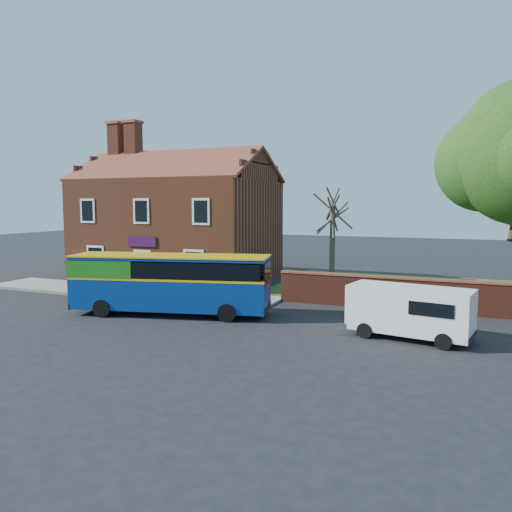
% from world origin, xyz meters
% --- Properties ---
extents(ground, '(120.00, 120.00, 0.00)m').
position_xyz_m(ground, '(0.00, 0.00, 0.00)').
color(ground, black).
rests_on(ground, ground).
extents(pavement, '(18.00, 3.50, 0.12)m').
position_xyz_m(pavement, '(-7.00, 5.75, 0.06)').
color(pavement, gray).
rests_on(pavement, ground).
extents(kerb, '(18.00, 0.15, 0.14)m').
position_xyz_m(kerb, '(-7.00, 4.00, 0.07)').
color(kerb, slate).
rests_on(kerb, ground).
extents(grass_strip, '(26.00, 12.00, 0.04)m').
position_xyz_m(grass_strip, '(13.00, 13.00, 0.02)').
color(grass_strip, '#426B28').
rests_on(grass_strip, ground).
extents(shop_building, '(12.30, 8.13, 10.50)m').
position_xyz_m(shop_building, '(-7.02, 11.50, 3.41)').
color(shop_building, brown).
rests_on(shop_building, ground).
extents(bus, '(9.22, 4.28, 2.73)m').
position_xyz_m(bus, '(-1.87, 1.97, 1.55)').
color(bus, navy).
rests_on(bus, ground).
extents(van_near, '(4.67, 2.50, 1.95)m').
position_xyz_m(van_near, '(8.89, 1.97, 1.09)').
color(van_near, white).
rests_on(van_near, ground).
extents(bare_tree, '(2.12, 2.53, 5.66)m').
position_xyz_m(bare_tree, '(3.78, 10.45, 2.90)').
color(bare_tree, '#4C4238').
rests_on(bare_tree, ground).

